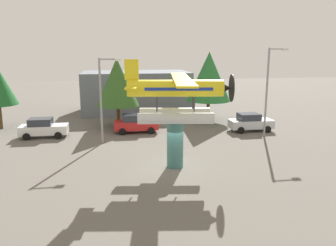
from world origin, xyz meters
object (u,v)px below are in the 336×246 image
Objects in this scene: car_mid_red at (135,123)px; streetlight_primary at (103,94)px; display_pedestal at (175,144)px; tree_east at (117,82)px; streetlight_secondary at (269,86)px; storefront_building at (136,92)px; floatplane_monument at (177,96)px; tree_center_back at (209,77)px; car_near_white at (43,128)px; car_far_silver at (250,122)px.

streetlight_primary reaches higher than car_mid_red.
tree_east reaches higher than display_pedestal.
storefront_building is at bearing 125.88° from streetlight_secondary.
tree_center_back is (6.22, 14.32, 0.10)m from floatplane_monument.
tree_east reaches higher than car_mid_red.
tree_center_back is (16.79, 4.59, 4.09)m from car_near_white.
car_near_white is 20.78m from streetlight_secondary.
car_mid_red is 0.53× the size of streetlight_secondary.
car_mid_red is at bearing 163.91° from streetlight_secondary.
display_pedestal is at bearing -180.00° from floatplane_monument.
storefront_building is at bearing 93.04° from display_pedestal.
streetlight_secondary reaches higher than streetlight_primary.
display_pedestal is at bearing -86.96° from storefront_building.
car_near_white is 7.10m from streetlight_primary.
tree_east is at bearing -105.20° from storefront_building.
storefront_building is (-1.17, 22.00, 0.96)m from display_pedestal.
streetlight_secondary is 1.04× the size of tree_center_back.
floatplane_monument is at bearing -86.62° from storefront_building.
car_far_silver is 0.60× the size of tree_east.
storefront_building is at bearing 74.80° from tree_east.
display_pedestal is 22.05m from storefront_building.
car_near_white is (-10.44, 9.71, -0.72)m from display_pedestal.
floatplane_monument is 1.31× the size of streetlight_secondary.
streetlight_secondary is at bearing -65.21° from tree_center_back.
display_pedestal is at bearing -54.79° from streetlight_primary.
streetlight_secondary is (0.65, -2.18, 3.75)m from car_far_silver.
streetlight_primary is at bearing -146.44° from tree_center_back.
tree_center_back is (6.35, 14.30, 3.37)m from display_pedestal.
car_far_silver is at bearing -62.06° from tree_center_back.
tree_east is (-2.44, -8.99, 2.05)m from storefront_building.
car_near_white is 0.55× the size of tree_center_back.
tree_center_back reaches higher than tree_east.
storefront_building is 9.54m from tree_east.
floatplane_monument is 22.18m from storefront_building.
car_far_silver is 0.31× the size of storefront_building.
floatplane_monument is 2.49× the size of car_near_white.
car_mid_red is 1.00× the size of car_far_silver.
display_pedestal is 8.80m from streetlight_primary.
car_far_silver is (11.18, -1.23, 0.00)m from car_mid_red.
streetlight_secondary is at bearing -73.52° from car_far_silver.
streetlight_secondary reaches higher than storefront_building.
streetlight_secondary is at bearing -54.12° from storefront_building.
car_near_white is 0.53× the size of streetlight_secondary.
streetlight_secondary is 8.23m from tree_center_back.
car_far_silver is at bearing -51.51° from storefront_building.
floatplane_monument is 2.49× the size of car_far_silver.
streetlight_primary is at bearing -129.88° from car_mid_red.
streetlight_secondary reaches higher than car_mid_red.
streetlight_secondary reaches higher than display_pedestal.
streetlight_primary reaches higher than car_near_white.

